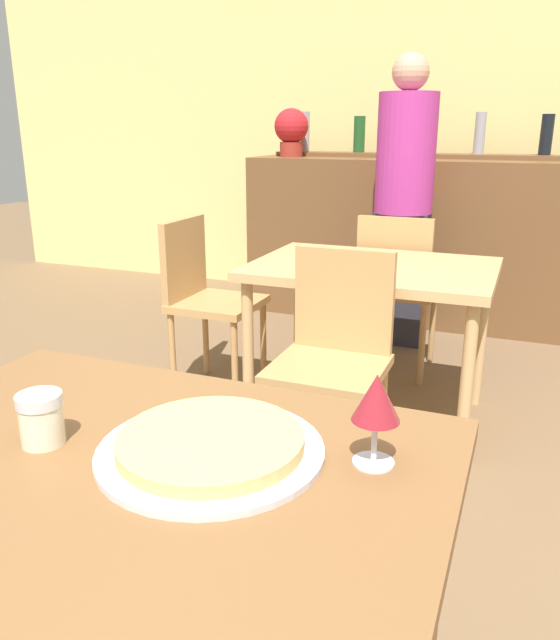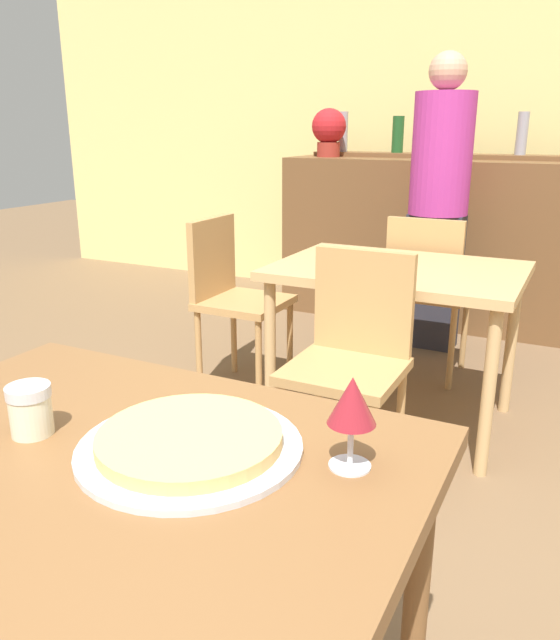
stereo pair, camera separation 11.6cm
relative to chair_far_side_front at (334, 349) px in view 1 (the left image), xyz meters
The scene contains 13 objects.
wall_back 2.87m from the chair_far_side_front, 89.09° to the left, with size 8.00×0.05×2.80m.
dining_table_near 1.35m from the chair_far_side_front, 88.16° to the right, with size 1.06×0.79×0.77m.
dining_table_far 0.57m from the chair_far_side_front, 90.00° to the left, with size 1.04×0.76×0.72m.
bar_counter 2.22m from the chair_far_side_front, 88.89° to the left, with size 2.60×0.56×1.09m.
bar_back_shelf 2.45m from the chair_far_side_front, 88.65° to the left, with size 2.39×0.24×0.33m.
chair_far_side_front is the anchor object (origin of this frame).
chair_far_side_back 1.11m from the chair_far_side_front, 90.00° to the left, with size 0.40×0.40×0.87m.
chair_far_side_left 1.01m from the chair_far_side_front, 146.83° to the left, with size 0.40×0.40×0.87m.
pizza_tray 1.29m from the chair_far_side_front, 82.73° to the right, with size 0.39×0.39×0.04m.
cheese_shaker 1.37m from the chair_far_side_front, 95.69° to the right, with size 0.08×0.08×0.09m.
person_standing 1.70m from the chair_far_side_front, 93.21° to the left, with size 0.34×0.34×1.70m.
wine_glass 1.30m from the chair_far_side_front, 70.17° to the right, with size 0.08×0.08×0.16m.
potted_plant 2.51m from the chair_far_side_front, 114.85° to the left, with size 0.24×0.24×0.33m.
Camera 1 is at (0.58, -0.75, 1.30)m, focal length 35.00 mm.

